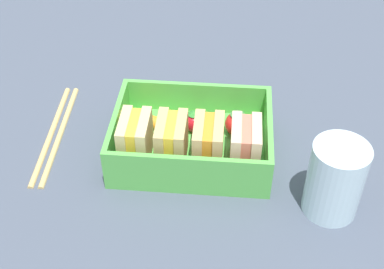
{
  "coord_description": "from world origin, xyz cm",
  "views": [
    {
      "loc": [
        -3.99,
        45.78,
        42.99
      ],
      "look_at": [
        0.0,
        0.0,
        2.7
      ],
      "focal_mm": 50.0,
      "sensor_mm": 36.0,
      "label": 1
    }
  ],
  "objects_px": {
    "strawberry_far_left": "(237,123)",
    "chopstick_pair": "(55,132)",
    "carrot_stick_far_left": "(146,120)",
    "sandwich_left": "(245,146)",
    "drinking_glass": "(335,180)",
    "sandwich_center_left": "(208,143)",
    "strawberry_left": "(191,121)",
    "sandwich_center_right": "(135,139)",
    "sandwich_center": "(172,141)"
  },
  "relations": [
    {
      "from": "sandwich_center",
      "to": "drinking_glass",
      "type": "relative_size",
      "value": 0.63
    },
    {
      "from": "strawberry_left",
      "to": "chopstick_pair",
      "type": "distance_m",
      "value": 0.17
    },
    {
      "from": "carrot_stick_far_left",
      "to": "sandwich_center_left",
      "type": "bearing_deg",
      "value": 144.22
    },
    {
      "from": "sandwich_center_right",
      "to": "strawberry_far_left",
      "type": "bearing_deg",
      "value": -155.7
    },
    {
      "from": "strawberry_left",
      "to": "carrot_stick_far_left",
      "type": "bearing_deg",
      "value": -3.98
    },
    {
      "from": "sandwich_center_left",
      "to": "chopstick_pair",
      "type": "height_order",
      "value": "sandwich_center_left"
    },
    {
      "from": "sandwich_center_left",
      "to": "sandwich_center",
      "type": "xyz_separation_m",
      "value": [
        0.04,
        0.0,
        0.0
      ]
    },
    {
      "from": "strawberry_left",
      "to": "drinking_glass",
      "type": "relative_size",
      "value": 0.36
    },
    {
      "from": "sandwich_center_left",
      "to": "strawberry_left",
      "type": "bearing_deg",
      "value": -65.25
    },
    {
      "from": "sandwich_center_left",
      "to": "chopstick_pair",
      "type": "bearing_deg",
      "value": -12.77
    },
    {
      "from": "sandwich_left",
      "to": "drinking_glass",
      "type": "height_order",
      "value": "drinking_glass"
    },
    {
      "from": "carrot_stick_far_left",
      "to": "chopstick_pair",
      "type": "distance_m",
      "value": 0.11
    },
    {
      "from": "sandwich_left",
      "to": "strawberry_left",
      "type": "height_order",
      "value": "sandwich_left"
    },
    {
      "from": "sandwich_left",
      "to": "sandwich_center_right",
      "type": "relative_size",
      "value": 1.0
    },
    {
      "from": "drinking_glass",
      "to": "sandwich_center",
      "type": "bearing_deg",
      "value": -15.35
    },
    {
      "from": "sandwich_left",
      "to": "sandwich_center_left",
      "type": "relative_size",
      "value": 1.0
    },
    {
      "from": "sandwich_center",
      "to": "strawberry_left",
      "type": "relative_size",
      "value": 1.77
    },
    {
      "from": "sandwich_center_right",
      "to": "carrot_stick_far_left",
      "type": "relative_size",
      "value": 1.3
    },
    {
      "from": "strawberry_far_left",
      "to": "sandwich_left",
      "type": "bearing_deg",
      "value": 100.77
    },
    {
      "from": "sandwich_center_right",
      "to": "drinking_glass",
      "type": "height_order",
      "value": "drinking_glass"
    },
    {
      "from": "carrot_stick_far_left",
      "to": "drinking_glass",
      "type": "bearing_deg",
      "value": 153.71
    },
    {
      "from": "sandwich_center",
      "to": "strawberry_far_left",
      "type": "xyz_separation_m",
      "value": [
        -0.07,
        -0.05,
        -0.01
      ]
    },
    {
      "from": "sandwich_left",
      "to": "sandwich_center",
      "type": "xyz_separation_m",
      "value": [
        0.08,
        0.0,
        0.0
      ]
    },
    {
      "from": "sandwich_center_left",
      "to": "strawberry_far_left",
      "type": "relative_size",
      "value": 1.53
    },
    {
      "from": "strawberry_left",
      "to": "chopstick_pair",
      "type": "relative_size",
      "value": 0.17
    },
    {
      "from": "sandwich_left",
      "to": "sandwich_center_left",
      "type": "height_order",
      "value": "same"
    },
    {
      "from": "strawberry_left",
      "to": "carrot_stick_far_left",
      "type": "relative_size",
      "value": 0.74
    },
    {
      "from": "sandwich_center_right",
      "to": "strawberry_left",
      "type": "xyz_separation_m",
      "value": [
        -0.06,
        -0.05,
        -0.01
      ]
    },
    {
      "from": "strawberry_left",
      "to": "chopstick_pair",
      "type": "xyz_separation_m",
      "value": [
        0.16,
        0.01,
        -0.02
      ]
    },
    {
      "from": "carrot_stick_far_left",
      "to": "chopstick_pair",
      "type": "xyz_separation_m",
      "value": [
        0.11,
        0.01,
        -0.02
      ]
    },
    {
      "from": "carrot_stick_far_left",
      "to": "drinking_glass",
      "type": "distance_m",
      "value": 0.23
    },
    {
      "from": "drinking_glass",
      "to": "sandwich_center_left",
      "type": "bearing_deg",
      "value": -19.75
    },
    {
      "from": "strawberry_left",
      "to": "sandwich_left",
      "type": "bearing_deg",
      "value": 140.92
    },
    {
      "from": "sandwich_left",
      "to": "chopstick_pair",
      "type": "distance_m",
      "value": 0.24
    },
    {
      "from": "strawberry_far_left",
      "to": "chopstick_pair",
      "type": "distance_m",
      "value": 0.22
    },
    {
      "from": "sandwich_center_left",
      "to": "chopstick_pair",
      "type": "relative_size",
      "value": 0.29
    },
    {
      "from": "sandwich_center_left",
      "to": "drinking_glass",
      "type": "xyz_separation_m",
      "value": [
        -0.13,
        0.05,
        0.0
      ]
    },
    {
      "from": "sandwich_left",
      "to": "sandwich_center_right",
      "type": "height_order",
      "value": "same"
    },
    {
      "from": "sandwich_left",
      "to": "carrot_stick_far_left",
      "type": "bearing_deg",
      "value": -25.4
    },
    {
      "from": "strawberry_left",
      "to": "carrot_stick_far_left",
      "type": "xyz_separation_m",
      "value": [
        0.05,
        -0.0,
        -0.01
      ]
    },
    {
      "from": "sandwich_center_left",
      "to": "sandwich_center_right",
      "type": "distance_m",
      "value": 0.08
    },
    {
      "from": "sandwich_center_left",
      "to": "carrot_stick_far_left",
      "type": "distance_m",
      "value": 0.1
    },
    {
      "from": "sandwich_center_left",
      "to": "sandwich_center",
      "type": "distance_m",
      "value": 0.04
    },
    {
      "from": "sandwich_center_right",
      "to": "strawberry_far_left",
      "type": "distance_m",
      "value": 0.12
    },
    {
      "from": "carrot_stick_far_left",
      "to": "sandwich_left",
      "type": "bearing_deg",
      "value": 154.6
    },
    {
      "from": "sandwich_center_left",
      "to": "sandwich_center_right",
      "type": "relative_size",
      "value": 1.0
    },
    {
      "from": "sandwich_center_left",
      "to": "carrot_stick_far_left",
      "type": "height_order",
      "value": "sandwich_center_left"
    },
    {
      "from": "strawberry_far_left",
      "to": "strawberry_left",
      "type": "relative_size",
      "value": 1.15
    },
    {
      "from": "sandwich_center",
      "to": "strawberry_left",
      "type": "distance_m",
      "value": 0.06
    },
    {
      "from": "sandwich_left",
      "to": "chopstick_pair",
      "type": "bearing_deg",
      "value": -10.58
    }
  ]
}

